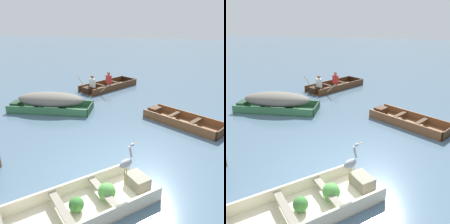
# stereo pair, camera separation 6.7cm
# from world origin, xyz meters

# --- Properties ---
(ground_plane) EXTENTS (80.00, 80.00, 0.00)m
(ground_plane) POSITION_xyz_m (0.00, 0.00, 0.00)
(ground_plane) COLOR slate
(dinghy_cream_foreground) EXTENTS (2.93, 3.01, 0.41)m
(dinghy_cream_foreground) POSITION_xyz_m (-0.05, -1.34, 0.13)
(dinghy_cream_foreground) COLOR beige
(dinghy_cream_foreground) RESTS_ON ground
(skiff_wooden_brown_near_moored) EXTENTS (2.99, 2.31, 0.30)m
(skiff_wooden_brown_near_moored) POSITION_xyz_m (1.61, 3.55, 0.10)
(skiff_wooden_brown_near_moored) COLOR brown
(skiff_wooden_brown_near_moored) RESTS_ON ground
(skiff_green_mid_moored) EXTENTS (3.46, 1.59, 0.76)m
(skiff_green_mid_moored) POSITION_xyz_m (-3.54, 3.49, 0.41)
(skiff_green_mid_moored) COLOR #387047
(skiff_green_mid_moored) RESTS_ON ground
(rowboat_dark_varnish_with_crew) EXTENTS (2.92, 3.41, 0.89)m
(rowboat_dark_varnish_with_crew) POSITION_xyz_m (-2.28, 7.21, 0.17)
(rowboat_dark_varnish_with_crew) COLOR #4C2D19
(rowboat_dark_varnish_with_crew) RESTS_ON ground
(heron_on_dinghy) EXTENTS (0.33, 0.41, 0.84)m
(heron_on_dinghy) POSITION_xyz_m (0.56, -0.88, 0.88)
(heron_on_dinghy) COLOR olive
(heron_on_dinghy) RESTS_ON dinghy_cream_foreground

